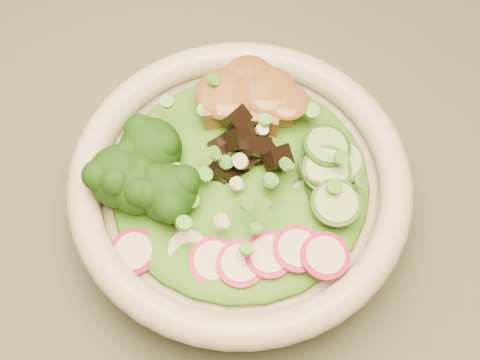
{
  "coord_description": "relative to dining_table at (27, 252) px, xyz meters",
  "views": [
    {
      "loc": [
        0.23,
        -0.24,
        1.25
      ],
      "look_at": [
        0.21,
        0.01,
        0.81
      ],
      "focal_mm": 50.0,
      "sensor_mm": 36.0,
      "label": 1
    }
  ],
  "objects": [
    {
      "name": "scallion_garnish",
      "position": [
        0.21,
        0.01,
        0.2
      ],
      "size": [
        0.19,
        0.19,
        0.02
      ],
      "primitive_type": null,
      "color": "#4EA038",
      "rests_on": "salad_bowl"
    },
    {
      "name": "peanut_sauce",
      "position": [
        0.21,
        0.07,
        0.2
      ],
      "size": [
        0.07,
        0.05,
        0.02
      ],
      "primitive_type": "ellipsoid",
      "color": "brown",
      "rests_on": "tofu_cubes"
    },
    {
      "name": "cucumber_slices",
      "position": [
        0.28,
        0.01,
        0.18
      ],
      "size": [
        0.08,
        0.08,
        0.04
      ],
      "primitive_type": null,
      "rotation": [
        0.0,
        0.0,
        -0.13
      ],
      "color": "#85BE69",
      "rests_on": "salad_bowl"
    },
    {
      "name": "broccoli_florets",
      "position": [
        0.15,
        0.0,
        0.19
      ],
      "size": [
        0.09,
        0.08,
        0.04
      ],
      "primitive_type": null,
      "rotation": [
        0.0,
        0.0,
        -0.13
      ],
      "color": "black",
      "rests_on": "salad_bowl"
    },
    {
      "name": "radish_slices",
      "position": [
        0.22,
        -0.06,
        0.18
      ],
      "size": [
        0.11,
        0.05,
        0.02
      ],
      "primitive_type": null,
      "rotation": [
        0.0,
        0.0,
        -0.13
      ],
      "color": "#A30C46",
      "rests_on": "salad_bowl"
    },
    {
      "name": "tofu_cubes",
      "position": [
        0.21,
        0.07,
        0.18
      ],
      "size": [
        0.09,
        0.07,
        0.04
      ],
      "primitive_type": null,
      "rotation": [
        0.0,
        0.0,
        -0.13
      ],
      "color": "#945D31",
      "rests_on": "salad_bowl"
    },
    {
      "name": "mushroom_heap",
      "position": [
        0.21,
        0.02,
        0.19
      ],
      "size": [
        0.08,
        0.08,
        0.04
      ],
      "primitive_type": null,
      "rotation": [
        0.0,
        0.0,
        -0.13
      ],
      "color": "black",
      "rests_on": "salad_bowl"
    },
    {
      "name": "dining_table",
      "position": [
        0.0,
        0.0,
        0.0
      ],
      "size": [
        1.2,
        0.8,
        0.75
      ],
      "color": "black",
      "rests_on": "ground"
    },
    {
      "name": "salad_bowl",
      "position": [
        0.21,
        0.01,
        0.15
      ],
      "size": [
        0.26,
        0.26,
        0.07
      ],
      "rotation": [
        0.0,
        0.0,
        -0.13
      ],
      "color": "beige",
      "rests_on": "dining_table"
    },
    {
      "name": "lettuce_bed",
      "position": [
        0.21,
        0.01,
        0.17
      ],
      "size": [
        0.2,
        0.2,
        0.02
      ],
      "primitive_type": "ellipsoid",
      "color": "#226715",
      "rests_on": "salad_bowl"
    }
  ]
}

